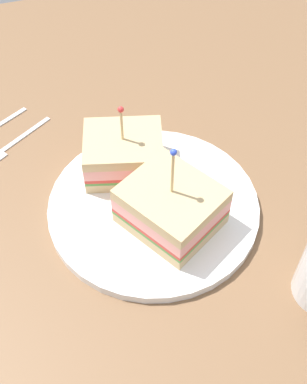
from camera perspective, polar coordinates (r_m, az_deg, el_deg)
ground_plane at (r=58.49cm, az=0.00°, el=-2.59°), size 104.39×104.39×2.00cm
plate at (r=57.25cm, az=0.00°, el=-1.65°), size 24.38×24.38×1.14cm
sandwich_half_front at (r=58.64cm, az=-3.48°, el=4.44°), size 10.86×9.82×9.71cm
sandwich_half_back at (r=53.19cm, az=2.05°, el=-1.68°), size 12.23×12.66×11.34cm
fork at (r=66.74cm, az=-17.14°, el=4.62°), size 11.72×8.01×0.35cm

